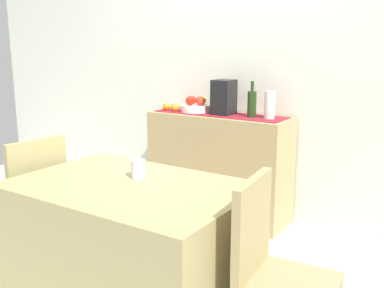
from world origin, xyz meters
The scene contains 17 objects.
ground_plane centered at (0.00, 0.00, -0.01)m, with size 6.40×6.40×0.02m, color beige.
room_wall_rear centered at (0.00, 1.18, 1.35)m, with size 6.40×0.06×2.70m, color silver.
sideboard_console centered at (-0.10, 0.92, 0.45)m, with size 1.22×0.42×0.90m, color tan.
table_runner centered at (-0.10, 0.92, 0.90)m, with size 1.15×0.32×0.01m, color maroon.
fruit_bowl centered at (-0.33, 0.92, 0.93)m, with size 0.27×0.27×0.06m, color white.
apple_rear centered at (-0.31, 0.98, 1.00)m, with size 0.08×0.08×0.08m, color gold.
apple_center centered at (-0.39, 0.96, 1.00)m, with size 0.07×0.07×0.07m, color #B12825.
apple_right centered at (-0.28, 0.90, 1.00)m, with size 0.08×0.08×0.08m, color red.
apple_left centered at (-0.36, 0.86, 1.00)m, with size 0.08×0.08×0.08m, color red.
wine_bottle centered at (0.20, 0.92, 1.01)m, with size 0.07×0.07×0.29m.
coffee_maker centered at (-0.06, 0.92, 1.04)m, with size 0.16×0.18×0.29m, color black.
ceramic_vase centered at (0.35, 0.92, 1.01)m, with size 0.08×0.08×0.22m, color silver.
orange_loose_far centered at (-0.51, 0.85, 0.93)m, with size 0.07×0.07×0.07m, color orange.
orange_loose_end centered at (-0.61, 0.86, 0.93)m, with size 0.07×0.07×0.07m, color orange.
dining_table centered at (0.20, -0.58, 0.37)m, with size 1.26×0.85×0.74m, color tan.
coffee_cup centered at (0.17, -0.47, 0.79)m, with size 0.08×0.08×0.10m, color silver.
chair_near_window centered at (-0.69, -0.58, 0.27)m, with size 0.44×0.44×0.90m.
Camera 1 is at (1.71, -2.28, 1.46)m, focal length 41.30 mm.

